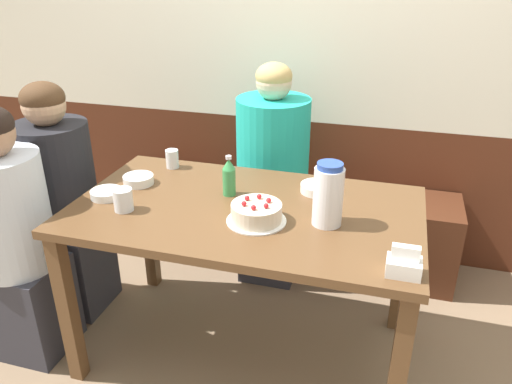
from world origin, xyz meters
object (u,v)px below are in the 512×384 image
object	(u,v)px
napkin_holder	(404,264)
glass_water_tall	(123,200)
glass_tumbler_short	(172,159)
soju_bottle	(229,177)
birthday_cake	(256,213)
person_pale_blue_shirt	(272,176)
person_grey_tee	(62,205)
bench_seat	(287,223)
bowl_soup_white	(317,188)
bowl_rice_small	(138,180)
person_teal_shirt	(14,241)
water_pitcher	(328,195)
bowl_side_dish	(106,194)

from	to	relation	value
napkin_holder	glass_water_tall	distance (m)	1.10
napkin_holder	glass_tumbler_short	distance (m)	1.26
soju_bottle	glass_tumbler_short	world-z (taller)	soju_bottle
napkin_holder	soju_bottle	bearing A→B (deg)	150.51
napkin_holder	glass_tumbler_short	bearing A→B (deg)	150.16
birthday_cake	person_pale_blue_shirt	bearing A→B (deg)	99.75
birthday_cake	person_grey_tee	world-z (taller)	person_grey_tee
bench_seat	person_pale_blue_shirt	xyz separation A→B (m)	(-0.06, -0.16, 0.36)
birthday_cake	bowl_soup_white	xyz separation A→B (m)	(0.18, 0.33, -0.02)
bowl_rice_small	glass_water_tall	bearing A→B (deg)	-74.57
bowl_rice_small	person_teal_shirt	world-z (taller)	person_teal_shirt
bowl_rice_small	person_pale_blue_shirt	size ratio (longest dim) A/B	0.11
birthday_cake	bowl_soup_white	size ratio (longest dim) A/B	1.57
water_pitcher	bowl_rice_small	size ratio (longest dim) A/B	1.83
person_teal_shirt	person_pale_blue_shirt	bearing A→B (deg)	45.16
water_pitcher	bowl_soup_white	xyz separation A→B (m)	(-0.08, 0.27, -0.10)
bowl_side_dish	glass_tumbler_short	world-z (taller)	glass_tumbler_short
water_pitcher	bench_seat	bearing A→B (deg)	111.15
birthday_cake	glass_tumbler_short	size ratio (longest dim) A/B	2.60
bowl_rice_small	bowl_soup_white	bearing A→B (deg)	9.97
bowl_rice_small	birthday_cake	bearing A→B (deg)	-17.71
napkin_holder	glass_tumbler_short	xyz separation A→B (m)	(-1.09, 0.63, 0.01)
glass_tumbler_short	person_teal_shirt	distance (m)	0.78
bench_seat	napkin_holder	bearing A→B (deg)	-61.31
water_pitcher	soju_bottle	bearing A→B (deg)	162.15
bench_seat	glass_water_tall	xyz separation A→B (m)	(-0.46, -0.99, 0.56)
person_pale_blue_shirt	person_grey_tee	size ratio (longest dim) A/B	1.02
bowl_soup_white	person_teal_shirt	world-z (taller)	person_teal_shirt
bench_seat	person_pale_blue_shirt	distance (m)	0.40
soju_bottle	person_teal_shirt	distance (m)	0.97
water_pitcher	glass_water_tall	world-z (taller)	water_pitcher
glass_tumbler_short	person_teal_shirt	bearing A→B (deg)	-132.00
bowl_soup_white	bowl_rice_small	xyz separation A→B (m)	(-0.79, -0.14, 0.00)
water_pitcher	soju_bottle	distance (m)	0.46
bench_seat	person_pale_blue_shirt	bearing A→B (deg)	-109.46
person_pale_blue_shirt	birthday_cake	bearing A→B (deg)	9.75
bowl_soup_white	bowl_side_dish	bearing A→B (deg)	-160.48
napkin_holder	glass_water_tall	world-z (taller)	napkin_holder
napkin_holder	bowl_soup_white	world-z (taller)	napkin_holder
person_grey_tee	bowl_side_dish	bearing A→B (deg)	-24.16
person_teal_shirt	person_pale_blue_shirt	size ratio (longest dim) A/B	0.96
water_pitcher	person_grey_tee	bearing A→B (deg)	173.91
bowl_rice_small	glass_water_tall	xyz separation A→B (m)	(0.07, -0.25, 0.03)
water_pitcher	napkin_holder	world-z (taller)	water_pitcher
bench_seat	soju_bottle	distance (m)	0.95
glass_water_tall	person_grey_tee	bearing A→B (deg)	153.36
napkin_holder	person_teal_shirt	distance (m)	1.61
bowl_side_dish	glass_water_tall	world-z (taller)	glass_water_tall
soju_bottle	bowl_rice_small	world-z (taller)	soju_bottle
person_teal_shirt	bowl_soup_white	bearing A→B (deg)	21.19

